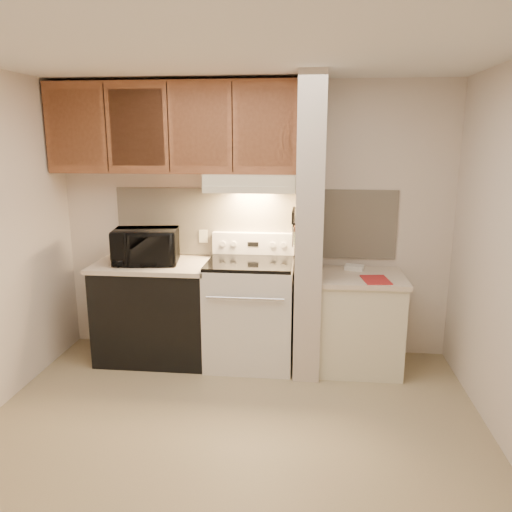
# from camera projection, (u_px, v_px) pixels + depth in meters

# --- Properties ---
(floor) EXTENTS (3.60, 3.60, 0.00)m
(floor) POSITION_uv_depth(u_px,v_px,m) (231.00, 433.00, 3.47)
(floor) COLOR tan
(floor) RESTS_ON ground
(ceiling) EXTENTS (3.60, 3.60, 0.00)m
(ceiling) POSITION_uv_depth(u_px,v_px,m) (226.00, 49.00, 2.90)
(ceiling) COLOR white
(ceiling) RESTS_ON wall_back
(wall_back) EXTENTS (3.60, 2.50, 0.02)m
(wall_back) POSITION_uv_depth(u_px,v_px,m) (254.00, 221.00, 4.63)
(wall_back) COLOR beige
(wall_back) RESTS_ON floor
(backsplash) EXTENTS (2.60, 0.02, 0.63)m
(backsplash) POSITION_uv_depth(u_px,v_px,m) (254.00, 223.00, 4.63)
(backsplash) COLOR beige
(backsplash) RESTS_ON wall_back
(range_body) EXTENTS (0.76, 0.65, 0.92)m
(range_body) POSITION_uv_depth(u_px,v_px,m) (250.00, 314.00, 4.48)
(range_body) COLOR silver
(range_body) RESTS_ON floor
(oven_window) EXTENTS (0.50, 0.01, 0.30)m
(oven_window) POSITION_uv_depth(u_px,v_px,m) (246.00, 322.00, 4.16)
(oven_window) COLOR black
(oven_window) RESTS_ON range_body
(oven_handle) EXTENTS (0.65, 0.02, 0.02)m
(oven_handle) POSITION_uv_depth(u_px,v_px,m) (245.00, 299.00, 4.08)
(oven_handle) COLOR silver
(oven_handle) RESTS_ON range_body
(cooktop) EXTENTS (0.74, 0.64, 0.03)m
(cooktop) POSITION_uv_depth(u_px,v_px,m) (250.00, 263.00, 4.37)
(cooktop) COLOR black
(cooktop) RESTS_ON range_body
(range_backguard) EXTENTS (0.76, 0.08, 0.20)m
(range_backguard) POSITION_uv_depth(u_px,v_px,m) (253.00, 243.00, 4.62)
(range_backguard) COLOR silver
(range_backguard) RESTS_ON range_body
(range_display) EXTENTS (0.10, 0.01, 0.04)m
(range_display) POSITION_uv_depth(u_px,v_px,m) (253.00, 244.00, 4.58)
(range_display) COLOR black
(range_display) RESTS_ON range_backguard
(range_knob_left_outer) EXTENTS (0.05, 0.02, 0.05)m
(range_knob_left_outer) POSITION_uv_depth(u_px,v_px,m) (223.00, 244.00, 4.61)
(range_knob_left_outer) COLOR silver
(range_knob_left_outer) RESTS_ON range_backguard
(range_knob_left_inner) EXTENTS (0.05, 0.02, 0.05)m
(range_knob_left_inner) POSITION_uv_depth(u_px,v_px,m) (234.00, 244.00, 4.60)
(range_knob_left_inner) COLOR silver
(range_knob_left_inner) RESTS_ON range_backguard
(range_knob_right_inner) EXTENTS (0.05, 0.02, 0.05)m
(range_knob_right_inner) POSITION_uv_depth(u_px,v_px,m) (272.00, 245.00, 4.56)
(range_knob_right_inner) COLOR silver
(range_knob_right_inner) RESTS_ON range_backguard
(range_knob_right_outer) EXTENTS (0.05, 0.02, 0.05)m
(range_knob_right_outer) POSITION_uv_depth(u_px,v_px,m) (283.00, 245.00, 4.55)
(range_knob_right_outer) COLOR silver
(range_knob_right_outer) RESTS_ON range_backguard
(dishwasher_front) EXTENTS (1.00, 0.63, 0.87)m
(dishwasher_front) POSITION_uv_depth(u_px,v_px,m) (155.00, 313.00, 4.59)
(dishwasher_front) COLOR black
(dishwasher_front) RESTS_ON floor
(left_countertop) EXTENTS (1.04, 0.67, 0.04)m
(left_countertop) POSITION_uv_depth(u_px,v_px,m) (153.00, 265.00, 4.48)
(left_countertop) COLOR beige
(left_countertop) RESTS_ON dishwasher_front
(spoon_rest) EXTENTS (0.22, 0.12, 0.01)m
(spoon_rest) POSITION_uv_depth(u_px,v_px,m) (152.00, 259.00, 4.57)
(spoon_rest) COLOR black
(spoon_rest) RESTS_ON left_countertop
(teal_jar) EXTENTS (0.09, 0.09, 0.09)m
(teal_jar) POSITION_uv_depth(u_px,v_px,m) (165.00, 253.00, 4.68)
(teal_jar) COLOR #226354
(teal_jar) RESTS_ON left_countertop
(outlet) EXTENTS (0.08, 0.01, 0.12)m
(outlet) POSITION_uv_depth(u_px,v_px,m) (203.00, 236.00, 4.69)
(outlet) COLOR beige
(outlet) RESTS_ON backsplash
(microwave) EXTENTS (0.61, 0.46, 0.31)m
(microwave) POSITION_uv_depth(u_px,v_px,m) (146.00, 246.00, 4.43)
(microwave) COLOR black
(microwave) RESTS_ON left_countertop
(partition_pillar) EXTENTS (0.22, 0.70, 2.50)m
(partition_pillar) POSITION_uv_depth(u_px,v_px,m) (309.00, 228.00, 4.24)
(partition_pillar) COLOR beige
(partition_pillar) RESTS_ON floor
(pillar_trim) EXTENTS (0.01, 0.70, 0.04)m
(pillar_trim) POSITION_uv_depth(u_px,v_px,m) (296.00, 222.00, 4.24)
(pillar_trim) COLOR brown
(pillar_trim) RESTS_ON partition_pillar
(knife_strip) EXTENTS (0.02, 0.42, 0.04)m
(knife_strip) POSITION_uv_depth(u_px,v_px,m) (295.00, 221.00, 4.19)
(knife_strip) COLOR black
(knife_strip) RESTS_ON partition_pillar
(knife_blade_a) EXTENTS (0.01, 0.03, 0.16)m
(knife_blade_a) POSITION_uv_depth(u_px,v_px,m) (293.00, 237.00, 4.05)
(knife_blade_a) COLOR silver
(knife_blade_a) RESTS_ON knife_strip
(knife_handle_a) EXTENTS (0.02, 0.02, 0.10)m
(knife_handle_a) POSITION_uv_depth(u_px,v_px,m) (293.00, 218.00, 4.02)
(knife_handle_a) COLOR black
(knife_handle_a) RESTS_ON knife_strip
(knife_blade_b) EXTENTS (0.01, 0.04, 0.18)m
(knife_blade_b) POSITION_uv_depth(u_px,v_px,m) (293.00, 235.00, 4.15)
(knife_blade_b) COLOR silver
(knife_blade_b) RESTS_ON knife_strip
(knife_handle_b) EXTENTS (0.02, 0.02, 0.10)m
(knife_handle_b) POSITION_uv_depth(u_px,v_px,m) (293.00, 217.00, 4.09)
(knife_handle_b) COLOR black
(knife_handle_b) RESTS_ON knife_strip
(knife_blade_c) EXTENTS (0.01, 0.04, 0.20)m
(knife_blade_c) POSITION_uv_depth(u_px,v_px,m) (293.00, 235.00, 4.22)
(knife_blade_c) COLOR silver
(knife_blade_c) RESTS_ON knife_strip
(knife_handle_c) EXTENTS (0.02, 0.02, 0.10)m
(knife_handle_c) POSITION_uv_depth(u_px,v_px,m) (293.00, 215.00, 4.18)
(knife_handle_c) COLOR black
(knife_handle_c) RESTS_ON knife_strip
(knife_blade_d) EXTENTS (0.01, 0.04, 0.16)m
(knife_blade_d) POSITION_uv_depth(u_px,v_px,m) (294.00, 231.00, 4.30)
(knife_blade_d) COLOR silver
(knife_blade_d) RESTS_ON knife_strip
(knife_handle_d) EXTENTS (0.02, 0.02, 0.10)m
(knife_handle_d) POSITION_uv_depth(u_px,v_px,m) (294.00, 214.00, 4.26)
(knife_handle_d) COLOR black
(knife_handle_d) RESTS_ON knife_strip
(knife_blade_e) EXTENTS (0.01, 0.04, 0.18)m
(knife_blade_e) POSITION_uv_depth(u_px,v_px,m) (294.00, 230.00, 4.38)
(knife_blade_e) COLOR silver
(knife_blade_e) RESTS_ON knife_strip
(knife_handle_e) EXTENTS (0.02, 0.02, 0.10)m
(knife_handle_e) POSITION_uv_depth(u_px,v_px,m) (294.00, 212.00, 4.34)
(knife_handle_e) COLOR black
(knife_handle_e) RESTS_ON knife_strip
(oven_mitt) EXTENTS (0.03, 0.11, 0.26)m
(oven_mitt) POSITION_uv_depth(u_px,v_px,m) (294.00, 229.00, 4.43)
(oven_mitt) COLOR gray
(oven_mitt) RESTS_ON partition_pillar
(right_cab_base) EXTENTS (0.70, 0.60, 0.81)m
(right_cab_base) POSITION_uv_depth(u_px,v_px,m) (359.00, 324.00, 4.39)
(right_cab_base) COLOR beige
(right_cab_base) RESTS_ON floor
(right_countertop) EXTENTS (0.74, 0.64, 0.04)m
(right_countertop) POSITION_uv_depth(u_px,v_px,m) (362.00, 277.00, 4.29)
(right_countertop) COLOR beige
(right_countertop) RESTS_ON right_cab_base
(red_folder) EXTENTS (0.24, 0.31, 0.01)m
(red_folder) POSITION_uv_depth(u_px,v_px,m) (376.00, 280.00, 4.13)
(red_folder) COLOR #AC2124
(red_folder) RESTS_ON right_countertop
(white_box) EXTENTS (0.18, 0.14, 0.04)m
(white_box) POSITION_uv_depth(u_px,v_px,m) (354.00, 267.00, 4.46)
(white_box) COLOR white
(white_box) RESTS_ON right_countertop
(range_hood) EXTENTS (0.78, 0.44, 0.15)m
(range_hood) POSITION_uv_depth(u_px,v_px,m) (251.00, 182.00, 4.34)
(range_hood) COLOR beige
(range_hood) RESTS_ON upper_cabinets
(hood_lip) EXTENTS (0.78, 0.04, 0.06)m
(hood_lip) POSITION_uv_depth(u_px,v_px,m) (249.00, 190.00, 4.14)
(hood_lip) COLOR beige
(hood_lip) RESTS_ON range_hood
(upper_cabinets) EXTENTS (2.18, 0.33, 0.77)m
(upper_cabinets) POSITION_uv_depth(u_px,v_px,m) (173.00, 128.00, 4.35)
(upper_cabinets) COLOR brown
(upper_cabinets) RESTS_ON wall_back
(cab_door_a) EXTENTS (0.46, 0.01, 0.63)m
(cab_door_a) POSITION_uv_depth(u_px,v_px,m) (75.00, 128.00, 4.27)
(cab_door_a) COLOR brown
(cab_door_a) RESTS_ON upper_cabinets
(cab_gap_a) EXTENTS (0.01, 0.01, 0.73)m
(cab_gap_a) POSITION_uv_depth(u_px,v_px,m) (106.00, 128.00, 4.24)
(cab_gap_a) COLOR black
(cab_gap_a) RESTS_ON upper_cabinets
(cab_door_b) EXTENTS (0.46, 0.01, 0.63)m
(cab_door_b) POSITION_uv_depth(u_px,v_px,m) (137.00, 128.00, 4.22)
(cab_door_b) COLOR brown
(cab_door_b) RESTS_ON upper_cabinets
(cab_gap_b) EXTENTS (0.01, 0.01, 0.73)m
(cab_gap_b) POSITION_uv_depth(u_px,v_px,m) (168.00, 128.00, 4.19)
(cab_gap_b) COLOR black
(cab_gap_b) RESTS_ON upper_cabinets
(cab_door_c) EXTENTS (0.46, 0.01, 0.63)m
(cab_door_c) POSITION_uv_depth(u_px,v_px,m) (200.00, 128.00, 4.16)
(cab_door_c) COLOR brown
(cab_door_c) RESTS_ON upper_cabinets
(cab_gap_c) EXTENTS (0.01, 0.01, 0.73)m
(cab_gap_c) POSITION_uv_depth(u_px,v_px,m) (232.00, 128.00, 4.13)
(cab_gap_c) COLOR black
(cab_gap_c) RESTS_ON upper_cabinets
(cab_door_d) EXTENTS (0.46, 0.01, 0.63)m
(cab_door_d) POSITION_uv_depth(u_px,v_px,m) (265.00, 127.00, 4.11)
(cab_door_d) COLOR brown
(cab_door_d) RESTS_ON upper_cabinets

